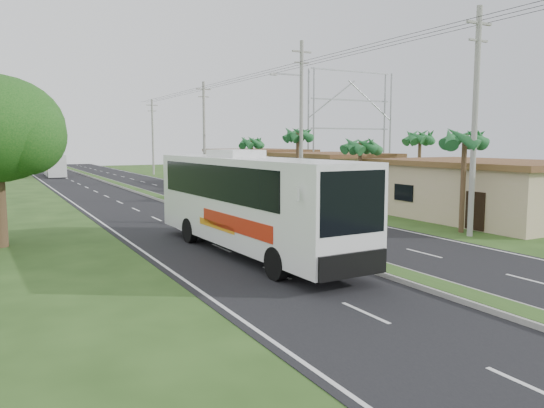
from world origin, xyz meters
name	(u,v)px	position (x,y,z in m)	size (l,w,h in m)	color
ground	(356,263)	(0.00, 0.00, 0.00)	(180.00, 180.00, 0.00)	#294419
road_asphalt	(185,207)	(0.00, 20.00, 0.01)	(14.00, 160.00, 0.02)	black
median_strip	(185,205)	(0.00, 20.00, 0.10)	(1.20, 160.00, 0.18)	gray
lane_edge_left	(87,213)	(-6.70, 20.00, 0.00)	(0.12, 160.00, 0.01)	silver
lane_edge_right	(267,202)	(6.70, 20.00, 0.00)	(0.12, 160.00, 0.01)	silver
shop_near	(482,189)	(14.00, 6.00, 1.78)	(8.60, 12.60, 3.52)	tan
shop_mid	(331,174)	(14.00, 22.00, 1.86)	(7.60, 10.60, 3.67)	tan
shop_far	(258,166)	(14.00, 36.00, 1.93)	(8.60, 11.60, 3.82)	tan
palm_verge_a	(465,140)	(9.00, 3.00, 4.74)	(2.40, 2.40, 5.45)	#473321
palm_verge_b	(360,146)	(9.40, 12.00, 4.36)	(2.40, 2.40, 5.05)	#473321
palm_verge_c	(298,135)	(8.80, 19.00, 5.12)	(2.40, 2.40, 5.85)	#473321
palm_verge_d	(252,143)	(9.30, 28.00, 4.55)	(2.40, 2.40, 5.25)	#473321
palm_behind_shop	(420,138)	(17.50, 15.00, 4.93)	(2.40, 2.40, 5.65)	#473321
utility_pole_a	(475,120)	(8.50, 2.00, 5.67)	(1.60, 0.28, 11.00)	gray
utility_pole_b	(301,120)	(8.47, 18.00, 6.26)	(3.20, 0.28, 12.00)	gray
utility_pole_c	(204,132)	(8.50, 38.00, 5.67)	(1.60, 0.28, 11.00)	gray
utility_pole_d	(153,136)	(8.50, 58.00, 5.42)	(1.60, 0.28, 10.50)	gray
billboard_lattice	(351,121)	(22.00, 30.00, 6.82)	(10.18, 1.18, 12.07)	gray
coach_bus_main	(249,197)	(-2.87, 3.47, 2.36)	(3.27, 13.38, 4.29)	white
coach_bus_far	(54,164)	(-4.35, 60.49, 1.68)	(2.49, 10.23, 2.96)	silver
motorcyclist	(195,208)	(-2.00, 12.44, 0.86)	(1.98, 1.10, 2.41)	black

